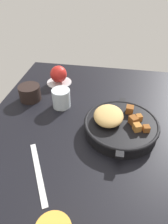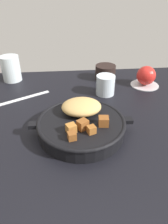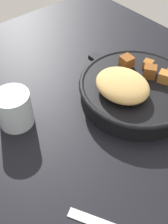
{
  "view_description": "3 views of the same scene",
  "coord_description": "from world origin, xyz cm",
  "px_view_note": "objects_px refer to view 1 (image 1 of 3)",
  "views": [
    {
      "loc": [
        -55.88,
        -6.36,
        49.8
      ],
      "look_at": [
        -0.05,
        3.43,
        5.28
      ],
      "focal_mm": 33.01,
      "sensor_mm": 36.0,
      "label": 1
    },
    {
      "loc": [
        -5.76,
        -58.35,
        38.53
      ],
      "look_at": [
        -0.88,
        -3.5,
        3.25
      ],
      "focal_mm": 33.65,
      "sensor_mm": 36.0,
      "label": 2
    },
    {
      "loc": [
        -29.73,
        28.68,
        44.31
      ],
      "look_at": [
        -0.49,
        3.91,
        3.5
      ],
      "focal_mm": 45.22,
      "sensor_mm": 36.0,
      "label": 3
    }
  ],
  "objects_px": {
    "coffee_mug_dark": "(30,93)",
    "water_glass_short": "(61,98)",
    "cast_iron_skillet": "(120,125)",
    "butter_knife": "(38,172)",
    "red_apple": "(59,74)"
  },
  "relations": [
    {
      "from": "coffee_mug_dark",
      "to": "water_glass_short",
      "type": "bearing_deg",
      "value": -100.02
    },
    {
      "from": "red_apple",
      "to": "water_glass_short",
      "type": "xyz_separation_m",
      "value": [
        -0.18,
        -0.06,
        -0.01
      ]
    },
    {
      "from": "cast_iron_skillet",
      "to": "red_apple",
      "type": "xyz_separation_m",
      "value": [
        0.29,
        0.3,
        0.01
      ]
    },
    {
      "from": "butter_knife",
      "to": "water_glass_short",
      "type": "height_order",
      "value": "water_glass_short"
    },
    {
      "from": "cast_iron_skillet",
      "to": "red_apple",
      "type": "relative_size",
      "value": 3.82
    },
    {
      "from": "red_apple",
      "to": "butter_knife",
      "type": "relative_size",
      "value": 0.35
    },
    {
      "from": "butter_knife",
      "to": "coffee_mug_dark",
      "type": "xyz_separation_m",
      "value": [
        0.35,
        0.16,
        0.03
      ]
    },
    {
      "from": "red_apple",
      "to": "butter_knife",
      "type": "bearing_deg",
      "value": -171.43
    },
    {
      "from": "cast_iron_skillet",
      "to": "butter_knife",
      "type": "height_order",
      "value": "cast_iron_skillet"
    },
    {
      "from": "cast_iron_skillet",
      "to": "red_apple",
      "type": "height_order",
      "value": "red_apple"
    },
    {
      "from": "cast_iron_skillet",
      "to": "butter_knife",
      "type": "relative_size",
      "value": 1.34
    },
    {
      "from": "butter_knife",
      "to": "water_glass_short",
      "type": "bearing_deg",
      "value": -26.1
    },
    {
      "from": "cast_iron_skillet",
      "to": "red_apple",
      "type": "distance_m",
      "value": 0.42
    },
    {
      "from": "butter_knife",
      "to": "red_apple",
      "type": "bearing_deg",
      "value": -20.22
    },
    {
      "from": "red_apple",
      "to": "coffee_mug_dark",
      "type": "bearing_deg",
      "value": 152.22
    }
  ]
}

